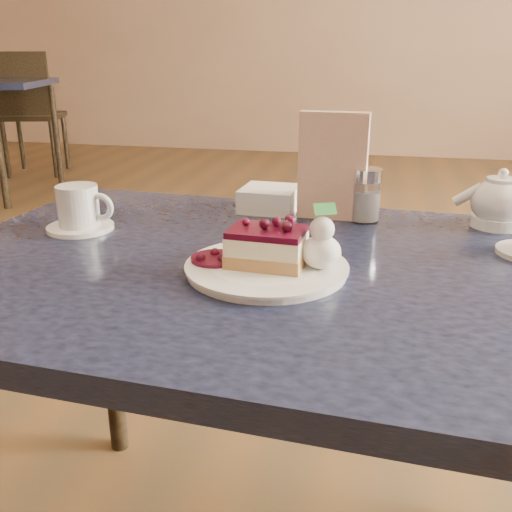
% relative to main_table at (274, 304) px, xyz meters
% --- Properties ---
extents(main_table, '(1.13, 0.78, 0.68)m').
position_rel_main_table_xyz_m(main_table, '(0.00, 0.00, 0.00)').
color(main_table, '#1E2440').
rests_on(main_table, ground).
extents(dessert_plate, '(0.23, 0.23, 0.01)m').
position_rel_main_table_xyz_m(dessert_plate, '(-0.00, -0.05, 0.08)').
color(dessert_plate, white).
rests_on(dessert_plate, main_table).
extents(cheesecake_slice, '(0.11, 0.08, 0.05)m').
position_rel_main_table_xyz_m(cheesecake_slice, '(-0.00, -0.05, 0.11)').
color(cheesecake_slice, tan).
rests_on(cheesecake_slice, dessert_plate).
extents(whipped_cream, '(0.06, 0.06, 0.05)m').
position_rel_main_table_xyz_m(whipped_cream, '(0.08, -0.04, 0.11)').
color(whipped_cream, white).
rests_on(whipped_cream, dessert_plate).
extents(berry_sauce, '(0.07, 0.07, 0.01)m').
position_rel_main_table_xyz_m(berry_sauce, '(-0.08, -0.05, 0.09)').
color(berry_sauce, black).
rests_on(berry_sauce, dessert_plate).
extents(coffee_set, '(0.13, 0.12, 0.08)m').
position_rel_main_table_xyz_m(coffee_set, '(-0.37, 0.09, 0.11)').
color(coffee_set, white).
rests_on(coffee_set, main_table).
extents(tea_set, '(0.18, 0.25, 0.10)m').
position_rel_main_table_xyz_m(tea_set, '(0.37, 0.24, 0.11)').
color(tea_set, white).
rests_on(tea_set, main_table).
extents(menu_card, '(0.13, 0.03, 0.20)m').
position_rel_main_table_xyz_m(menu_card, '(0.06, 0.26, 0.17)').
color(menu_card, '#F7E4D0').
rests_on(menu_card, main_table).
extents(sugar_shaker, '(0.05, 0.05, 0.10)m').
position_rel_main_table_xyz_m(sugar_shaker, '(0.12, 0.25, 0.12)').
color(sugar_shaker, white).
rests_on(sugar_shaker, main_table).
extents(napkin_stack, '(0.11, 0.11, 0.05)m').
position_rel_main_table_xyz_m(napkin_stack, '(-0.07, 0.30, 0.09)').
color(napkin_stack, white).
rests_on(napkin_stack, main_table).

